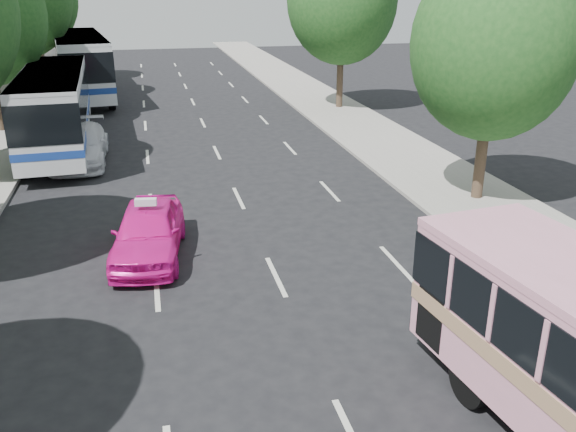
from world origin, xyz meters
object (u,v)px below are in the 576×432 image
object	(u,v)px
pink_taxi	(148,231)
tour_coach_rear	(81,61)
white_pickup	(79,145)
tour_coach_front	(55,103)

from	to	relation	value
pink_taxi	tour_coach_rear	size ratio (longest dim) A/B	0.33
pink_taxi	white_pickup	xyz separation A→B (m)	(-2.50, 9.73, 0.02)
tour_coach_rear	pink_taxi	bearing A→B (deg)	-89.75
pink_taxi	tour_coach_rear	distance (m)	25.18
pink_taxi	tour_coach_front	bearing A→B (deg)	114.03
pink_taxi	tour_coach_rear	xyz separation A→B (m)	(-3.43, 24.90, 1.57)
white_pickup	tour_coach_front	size ratio (longest dim) A/B	0.45
white_pickup	tour_coach_rear	bearing A→B (deg)	93.71
pink_taxi	tour_coach_front	size ratio (longest dim) A/B	0.37
white_pickup	tour_coach_front	world-z (taller)	tour_coach_front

